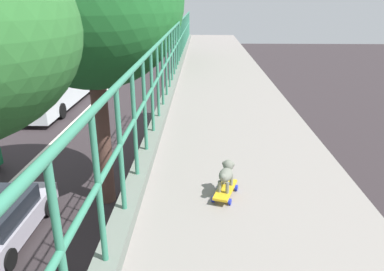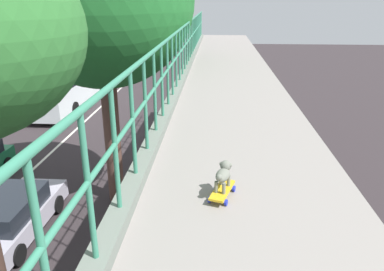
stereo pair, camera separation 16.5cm
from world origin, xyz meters
name	(u,v)px [view 2 (the right image)]	position (x,y,z in m)	size (l,w,h in m)	color
car_silver_fifth	(12,217)	(-5.57, 8.12, 0.66)	(1.80, 4.48, 1.37)	#B4AFBE
city_bus	(71,79)	(-9.31, 22.91, 1.79)	(2.56, 10.03, 3.15)	white
roadside_tree_far	(101,0)	(-2.97, 10.56, 6.92)	(5.73, 5.73, 9.70)	brown
toy_skateboard	(222,191)	(0.69, 2.20, 5.12)	(0.29, 0.48, 0.09)	gold
small_dog	(223,173)	(0.70, 2.22, 5.30)	(0.20, 0.32, 0.27)	slate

